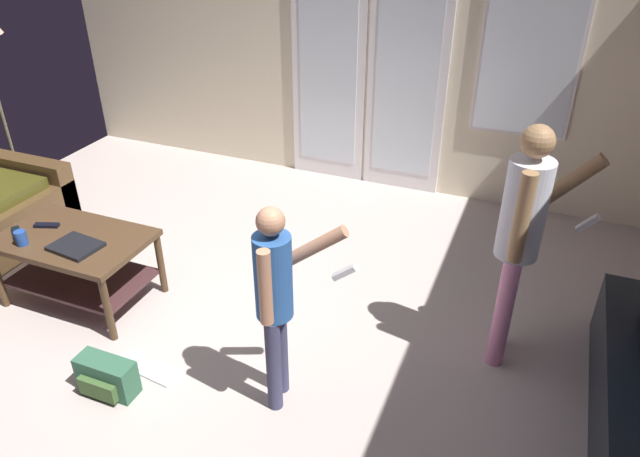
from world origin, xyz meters
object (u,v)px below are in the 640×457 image
Objects in this scene: tv_stand at (638,397)px; laptop_closed at (76,246)px; backpack at (106,377)px; cup_near_edge at (21,238)px; coffee_table at (77,254)px; tv_remote_black at (47,225)px; loose_keyboard at (147,368)px; dvd_remote_slim at (16,233)px; person_adult at (522,230)px; person_child at (276,293)px.

tv_stand is 5.35× the size of laptop_closed.
laptop_closed is (-0.63, 0.57, 0.42)m from backpack.
cup_near_edge reaches higher than tv_stand.
tv_remote_black reaches higher than coffee_table.
cup_near_edge is (-0.36, -0.10, 0.04)m from laptop_closed.
loose_keyboard is 2.66× the size of dvd_remote_slim.
coffee_table is at bearing -176.67° from tv_stand.
coffee_table is at bearing -169.55° from person_adult.
dvd_remote_slim is (-1.22, 0.33, 0.52)m from loose_keyboard.
dvd_remote_slim is (-3.21, -0.64, -0.39)m from person_adult.
coffee_table is 2.93m from person_adult.
dvd_remote_slim is at bearing 153.75° from backpack.
laptop_closed is at bearing 137.72° from backpack.
person_child is at bearing 32.40° from dvd_remote_slim.
person_child is 3.52× the size of backpack.
coffee_table is 0.22m from laptop_closed.
coffee_table is 1.04m from backpack.
person_adult is at bearing 37.37° from person_child.
laptop_closed is (-1.59, 0.23, -0.23)m from person_child.
loose_keyboard is at bearing -43.84° from tv_remote_black.
person_adult reaches higher than coffee_table.
coffee_table is 5.97× the size of tv_remote_black.
tv_remote_black is 0.20m from dvd_remote_slim.
cup_near_edge is 0.60× the size of tv_remote_black.
person_child is at bearing -31.01° from tv_remote_black.
tv_stand is at bearing 13.37° from loose_keyboard.
dvd_remote_slim is (-0.38, -0.12, 0.15)m from coffee_table.
person_child reaches higher than laptop_closed.
backpack is 3.52× the size of cup_near_edge.
cup_near_edge is at bearing -173.88° from tv_stand.
dvd_remote_slim reaches higher than tv_stand.
tv_remote_black reaches higher than loose_keyboard.
tv_remote_black is at bearing 169.23° from person_child.
tv_remote_black is (-1.98, 0.38, -0.23)m from person_child.
person_child is 7.39× the size of dvd_remote_slim.
backpack is 2.10× the size of tv_remote_black.
dvd_remote_slim is at bearing 174.05° from person_child.
person_adult is at bearing 49.59° from dvd_remote_slim.
person_adult is at bearing 157.29° from tv_stand.
cup_near_edge is at bearing 167.38° from loose_keyboard.
coffee_table is 0.36m from cup_near_edge.
tv_stand is 9.80× the size of dvd_remote_slim.
person_adult is 3.30m from dvd_remote_slim.
person_child is at bearing -142.63° from person_adult.
tv_stand is at bearing 17.28° from backpack.
person_child reaches higher than tv_stand.
loose_keyboard is (0.85, -0.44, -0.37)m from coffee_table.
cup_near_edge is 0.17m from dvd_remote_slim.
backpack is at bearing -150.14° from person_adult.
tv_stand is 3.68× the size of loose_keyboard.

